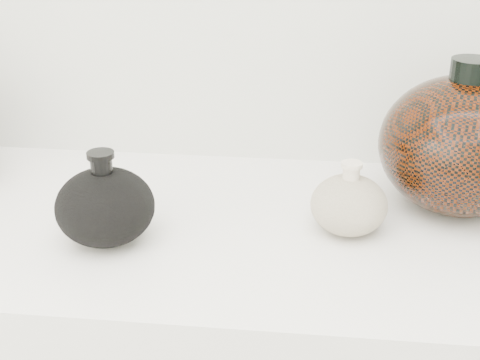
# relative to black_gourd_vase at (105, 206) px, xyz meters

# --- Properties ---
(black_gourd_vase) EXTENTS (0.14, 0.14, 0.13)m
(black_gourd_vase) POSITION_rel_black_gourd_vase_xyz_m (0.00, 0.00, 0.00)
(black_gourd_vase) COLOR black
(black_gourd_vase) RESTS_ON display_counter
(cream_gourd_vase) EXTENTS (0.13, 0.13, 0.11)m
(cream_gourd_vase) POSITION_rel_black_gourd_vase_xyz_m (0.33, 0.06, -0.01)
(cream_gourd_vase) COLOR beige
(cream_gourd_vase) RESTS_ON display_counter
(right_round_pot) EXTENTS (0.29, 0.29, 0.23)m
(right_round_pot) POSITION_rel_black_gourd_vase_xyz_m (0.49, 0.16, 0.05)
(right_round_pot) COLOR black
(right_round_pot) RESTS_ON display_counter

